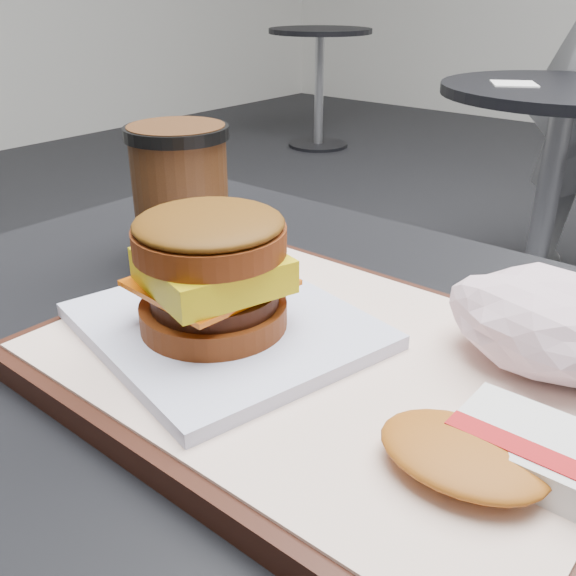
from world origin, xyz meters
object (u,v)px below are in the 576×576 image
(customer_table, at_px, (292,549))
(serving_tray, at_px, (327,369))
(coffee_cup, at_px, (180,188))
(breakfast_sandwich, at_px, (216,285))
(hash_brown, at_px, (508,453))
(crumpled_wrapper, at_px, (554,323))
(neighbor_table, at_px, (555,155))

(customer_table, xyz_separation_m, serving_tray, (0.03, -0.01, 0.20))
(customer_table, height_order, coffee_cup, coffee_cup)
(breakfast_sandwich, distance_m, coffee_cup, 0.20)
(breakfast_sandwich, height_order, hash_brown, breakfast_sandwich)
(customer_table, bearing_deg, serving_tray, -11.69)
(crumpled_wrapper, bearing_deg, neighbor_table, 107.59)
(customer_table, relative_size, coffee_cup, 6.30)
(crumpled_wrapper, bearing_deg, breakfast_sandwich, -149.47)
(breakfast_sandwich, bearing_deg, hash_brown, -0.95)
(crumpled_wrapper, relative_size, coffee_cup, 1.03)
(coffee_cup, bearing_deg, serving_tray, -20.25)
(hash_brown, bearing_deg, coffee_cup, 162.40)
(neighbor_table, bearing_deg, hash_brown, -72.91)
(serving_tray, height_order, crumpled_wrapper, crumpled_wrapper)
(customer_table, xyz_separation_m, crumpled_wrapper, (0.15, 0.08, 0.23))
(neighbor_table, bearing_deg, serving_tray, -76.92)
(customer_table, relative_size, hash_brown, 6.69)
(customer_table, relative_size, serving_tray, 2.11)
(customer_table, bearing_deg, breakfast_sandwich, -139.47)
(coffee_cup, height_order, neighbor_table, coffee_cup)
(customer_table, relative_size, crumpled_wrapper, 6.09)
(breakfast_sandwich, height_order, neighbor_table, breakfast_sandwich)
(neighbor_table, bearing_deg, customer_table, -78.02)
(customer_table, distance_m, breakfast_sandwich, 0.25)
(crumpled_wrapper, height_order, coffee_cup, coffee_cup)
(hash_brown, xyz_separation_m, crumpled_wrapper, (-0.02, 0.11, 0.02))
(coffee_cup, bearing_deg, crumpled_wrapper, -0.52)
(coffee_cup, relative_size, neighbor_table, 0.17)
(breakfast_sandwich, xyz_separation_m, coffee_cup, (-0.16, 0.11, 0.01))
(breakfast_sandwich, bearing_deg, neighbor_table, 100.44)
(customer_table, height_order, hash_brown, hash_brown)
(crumpled_wrapper, distance_m, coffee_cup, 0.35)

